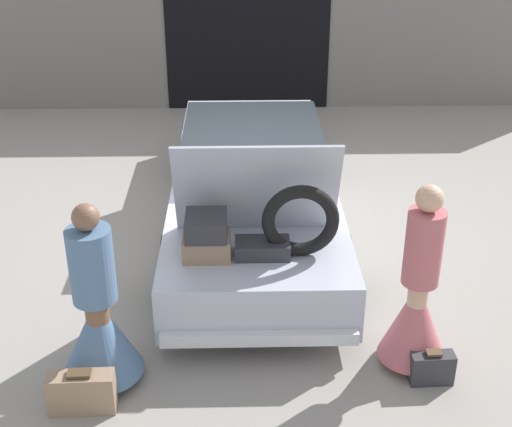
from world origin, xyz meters
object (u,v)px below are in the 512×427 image
at_px(person_left, 98,321).
at_px(suitcase_beside_right_person, 432,368).
at_px(suitcase_beside_left_person, 82,392).
at_px(person_right, 417,304).
at_px(car, 253,184).

distance_m(person_left, suitcase_beside_right_person, 2.86).
height_order(suitcase_beside_left_person, suitcase_beside_right_person, suitcase_beside_left_person).
height_order(person_right, suitcase_beside_right_person, person_right).
relative_size(person_right, suitcase_beside_right_person, 4.61).
bearing_deg(suitcase_beside_left_person, person_right, 10.82).
distance_m(car, suitcase_beside_right_person, 3.28).
height_order(person_right, suitcase_beside_left_person, person_right).
bearing_deg(person_right, person_left, 80.26).
bearing_deg(person_right, suitcase_beside_right_person, -168.86).
distance_m(person_left, suitcase_beside_left_person, 0.58).
relative_size(person_left, suitcase_beside_right_person, 4.44).
bearing_deg(suitcase_beside_left_person, car, 65.36).
relative_size(car, suitcase_beside_right_person, 13.95).
distance_m(person_right, suitcase_beside_left_person, 2.89).
xyz_separation_m(car, person_right, (1.35, -2.64, 0.07)).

